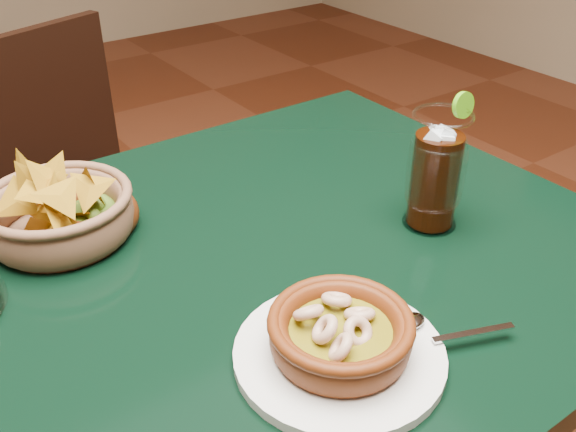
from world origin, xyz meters
TOP-DOWN VIEW (x-y plane):
  - dining_table at (0.00, 0.00)m, footprint 1.20×0.80m
  - dining_chair at (0.10, 0.70)m, footprint 0.52×0.52m
  - shrimp_plate at (0.07, -0.21)m, footprint 0.29×0.23m
  - chip_basket at (-0.09, 0.20)m, footprint 0.23×0.23m
  - guacamole_ramekin at (-0.04, 0.19)m, footprint 0.13×0.13m
  - cola_drink at (0.35, -0.07)m, footprint 0.17×0.17m

SIDE VIEW (x-z plane):
  - dining_chair at x=0.10m, z-range 0.04..0.92m
  - dining_table at x=0.00m, z-range 0.28..1.03m
  - guacamole_ramekin at x=-0.04m, z-range 0.75..0.79m
  - shrimp_plate at x=0.07m, z-range 0.74..0.82m
  - chip_basket at x=-0.09m, z-range 0.72..0.86m
  - cola_drink at x=0.35m, z-range 0.74..0.93m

